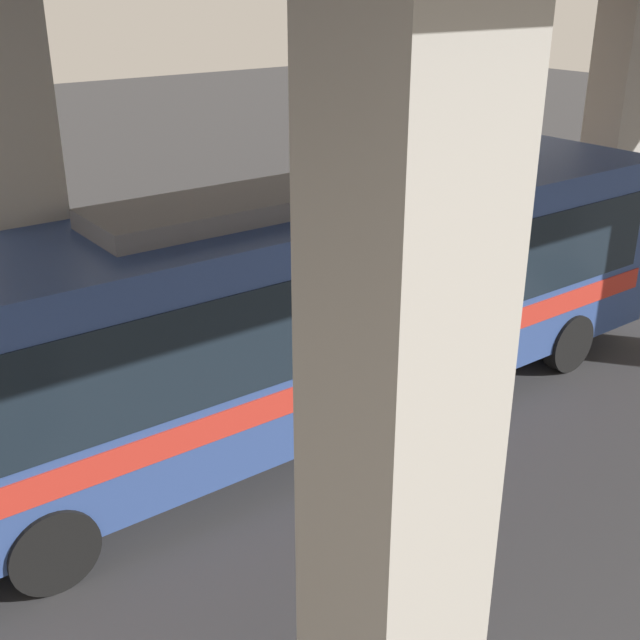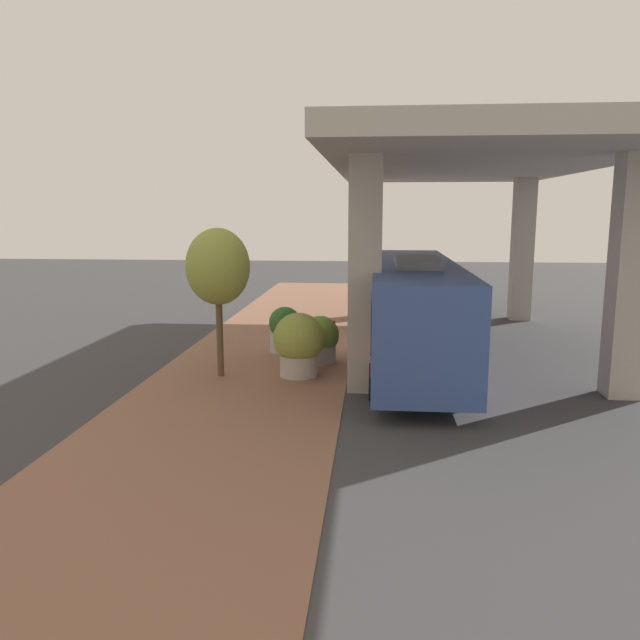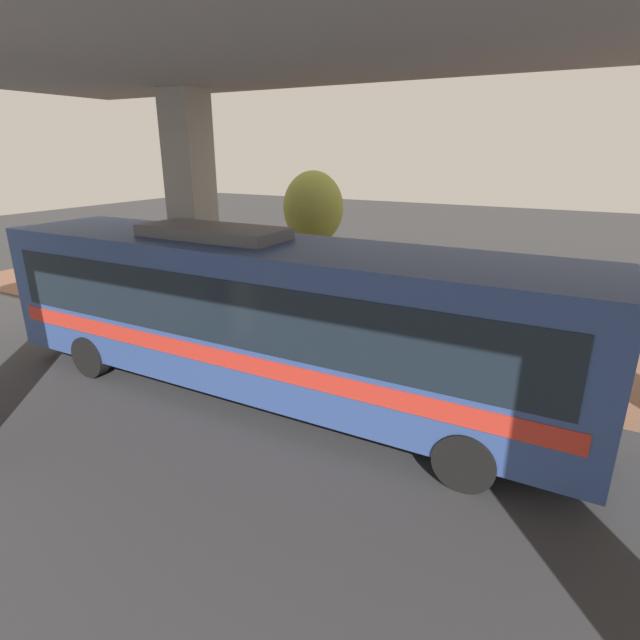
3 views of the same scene
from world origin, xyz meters
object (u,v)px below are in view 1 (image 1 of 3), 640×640
at_px(planter_front, 224,271).
at_px(planter_middle, 190,313).
at_px(planter_back, 80,315).
at_px(fire_hydrant, 349,291).
at_px(street_tree_near, 0,151).
at_px(bus, 303,300).

distance_m(planter_front, planter_middle, 2.04).
xyz_separation_m(planter_middle, planter_back, (-0.49, -1.75, 0.22)).
xyz_separation_m(fire_hydrant, street_tree_near, (-3.06, -5.32, 2.88)).
bearing_deg(fire_hydrant, planter_middle, -93.15).
bearing_deg(bus, fire_hydrant, 132.23).
xyz_separation_m(bus, street_tree_near, (-5.92, -2.17, 1.38)).
bearing_deg(street_tree_near, bus, 20.16).
height_order(planter_middle, street_tree_near, street_tree_near).
bearing_deg(planter_front, planter_back, -74.55).
bearing_deg(planter_back, planter_middle, 74.26).
relative_size(planter_middle, street_tree_near, 0.35).
xyz_separation_m(planter_front, planter_back, (0.90, -3.25, 0.19)).
relative_size(planter_front, planter_middle, 1.04).
distance_m(planter_front, planter_back, 3.37).
height_order(bus, fire_hydrant, bus).
distance_m(bus, planter_front, 4.75).
bearing_deg(fire_hydrant, planter_back, -97.56).
height_order(fire_hydrant, planter_back, planter_back).
bearing_deg(planter_back, planter_front, 105.45).
bearing_deg(fire_hydrant, planter_front, -130.18).
height_order(planter_front, street_tree_near, street_tree_near).
relative_size(fire_hydrant, planter_back, 0.46).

